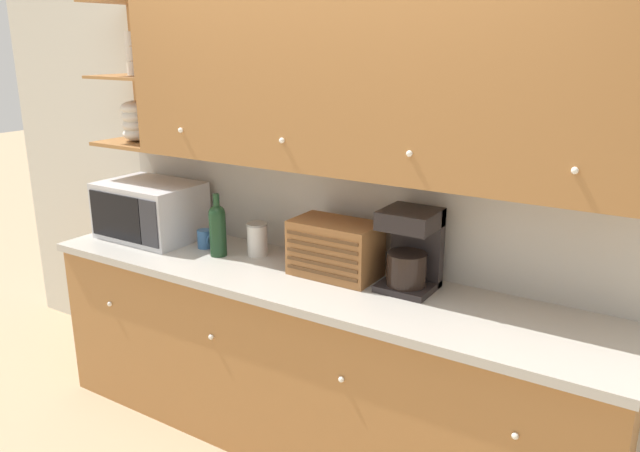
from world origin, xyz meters
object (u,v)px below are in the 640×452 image
object	(u,v)px
mug	(205,239)
storage_canister	(257,239)
bread_box	(335,249)
mug_blue_second	(297,246)
wine_bottle	(218,228)
microwave	(150,210)
coffee_maker	(411,249)

from	to	relation	value
mug	storage_canister	bearing A→B (deg)	9.89
mug	storage_canister	size ratio (longest dim) A/B	0.57
bread_box	mug_blue_second	bearing A→B (deg)	156.12
mug	mug_blue_second	size ratio (longest dim) A/B	0.97
wine_bottle	mug_blue_second	bearing A→B (deg)	32.89
microwave	mug_blue_second	size ratio (longest dim) A/B	5.43
mug_blue_second	bread_box	size ratio (longest dim) A/B	0.25
microwave	bread_box	world-z (taller)	microwave
microwave	storage_canister	distance (m)	0.72
microwave	mug_blue_second	world-z (taller)	microwave
microwave	coffee_maker	size ratio (longest dim) A/B	1.49
mug	coffee_maker	distance (m)	1.19
storage_canister	mug_blue_second	xyz separation A→B (m)	(0.18, 0.11, -0.04)
wine_bottle	mug_blue_second	world-z (taller)	wine_bottle
microwave	bread_box	xyz separation A→B (m)	(1.20, 0.05, -0.03)
mug	storage_canister	xyz separation A→B (m)	(0.32, 0.06, 0.04)
microwave	storage_canister	bearing A→B (deg)	6.03
storage_canister	bread_box	bearing A→B (deg)	-3.24
mug_blue_second	bread_box	xyz separation A→B (m)	(0.32, -0.14, 0.08)
bread_box	coffee_maker	world-z (taller)	coffee_maker
microwave	wine_bottle	world-z (taller)	wine_bottle
bread_box	coffee_maker	distance (m)	0.38
wine_bottle	bread_box	size ratio (longest dim) A/B	0.80
bread_box	microwave	bearing A→B (deg)	-177.76
mug	mug_blue_second	world-z (taller)	mug_blue_second
storage_canister	mug_blue_second	distance (m)	0.21
mug	storage_canister	distance (m)	0.32
bread_box	coffee_maker	xyz separation A→B (m)	(0.37, 0.04, 0.05)
bread_box	wine_bottle	bearing A→B (deg)	-172.83
mug	wine_bottle	size ratio (longest dim) A/B	0.30
wine_bottle	bread_box	xyz separation A→B (m)	(0.66, 0.08, -0.02)
mug	bread_box	bearing A→B (deg)	1.92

